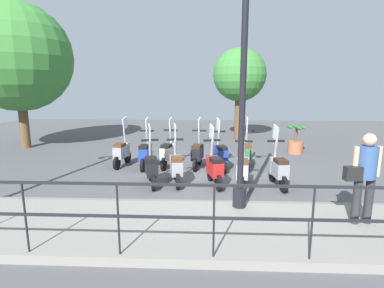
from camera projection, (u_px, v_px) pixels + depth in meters
The scene contains 19 objects.
ground_plane at pixel (210, 177), 8.37m from camera, with size 28.00×28.00×0.00m, color #4C4C4F.
promenade_walkway at pixel (212, 227), 5.26m from camera, with size 2.20×20.00×0.15m.
fence_railing at pixel (214, 206), 4.08m from camera, with size 0.04×16.03×1.07m.
lamp_post_near at pixel (242, 105), 5.57m from camera, with size 0.26×0.90×4.52m.
pedestrian_with_bag at pixel (365, 172), 5.07m from camera, with size 0.35×0.64×1.59m.
tree_large at pixel (17, 57), 11.65m from camera, with size 4.20×4.20×5.70m.
tree_distant at pixel (240, 75), 13.82m from camera, with size 2.45×2.45×4.23m.
potted_palm at pixel (296, 141), 11.26m from camera, with size 1.06×0.66×1.05m.
scooter_near_0 at pixel (278, 168), 7.47m from camera, with size 1.23×0.44×1.54m.
scooter_near_1 at pixel (243, 169), 7.44m from camera, with size 1.23×0.45×1.54m.
scooter_near_2 at pixel (214, 167), 7.57m from camera, with size 1.21×0.51×1.54m.
scooter_near_3 at pixel (176, 166), 7.67m from camera, with size 1.22×0.48×1.54m.
scooter_near_4 at pixel (151, 167), 7.59m from camera, with size 1.21×0.53×1.54m.
scooter_far_0 at pixel (246, 152), 9.26m from camera, with size 1.23×0.44×1.54m.
scooter_far_1 at pixel (220, 154), 9.03m from camera, with size 1.22×0.49×1.54m.
scooter_far_2 at pixel (198, 153), 9.22m from camera, with size 1.23×0.46×1.54m.
scooter_far_3 at pixel (168, 152), 9.30m from camera, with size 1.22×0.49×1.54m.
scooter_far_4 at pixel (145, 153), 9.18m from camera, with size 1.23×0.44×1.54m.
scooter_far_5 at pixel (122, 151), 9.42m from camera, with size 1.23×0.46×1.54m.
Camera 1 is at (-8.05, 0.13, 2.52)m, focal length 28.00 mm.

